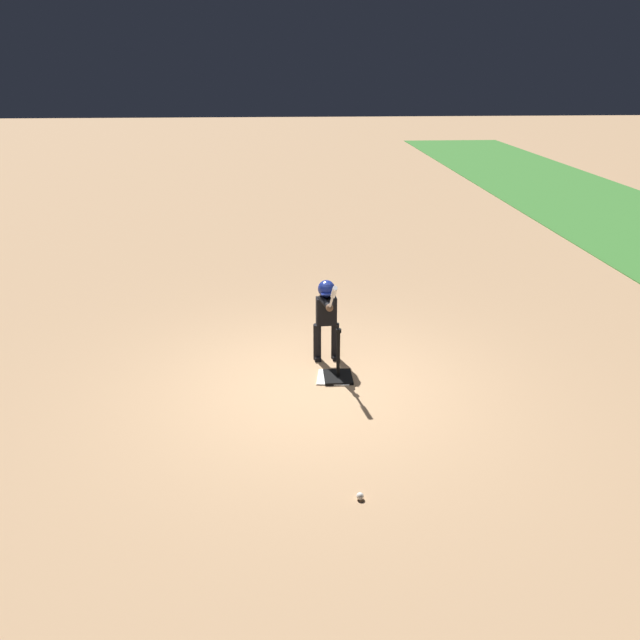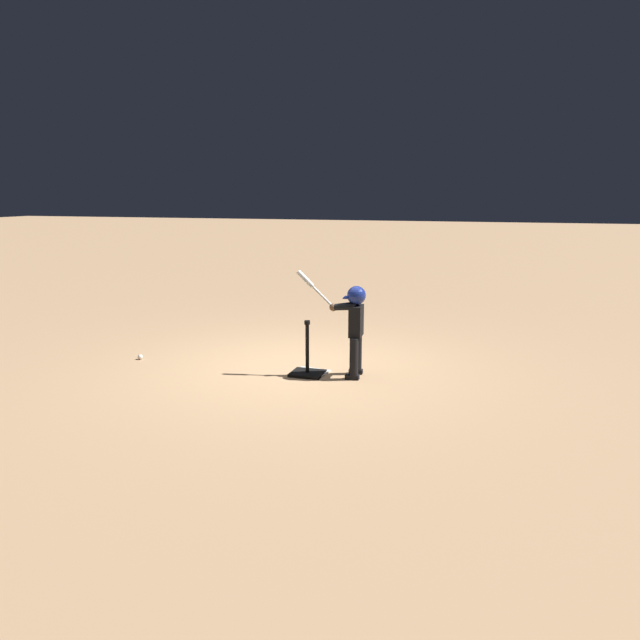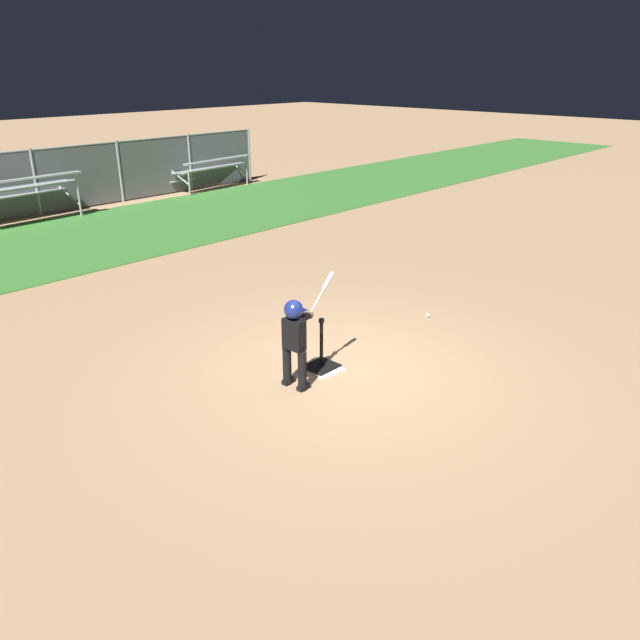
% 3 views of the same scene
% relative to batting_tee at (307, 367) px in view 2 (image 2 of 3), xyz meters
% --- Properties ---
extents(ground_plane, '(90.00, 90.00, 0.00)m').
position_rel_batting_tee_xyz_m(ground_plane, '(0.22, -0.32, -0.11)').
color(ground_plane, tan).
extents(home_plate, '(0.50, 0.50, 0.02)m').
position_rel_batting_tee_xyz_m(home_plate, '(-0.01, -0.06, -0.10)').
color(home_plate, white).
rests_on(home_plate, ground_plane).
extents(batting_tee, '(0.42, 0.38, 0.73)m').
position_rel_batting_tee_xyz_m(batting_tee, '(0.00, 0.00, 0.00)').
color(batting_tee, black).
rests_on(batting_tee, ground_plane).
extents(batter_child, '(0.92, 0.38, 1.39)m').
position_rel_batting_tee_xyz_m(batter_child, '(-0.59, -0.11, 0.66)').
color(batter_child, black).
rests_on(batter_child, ground_plane).
extents(baseball, '(0.07, 0.07, 0.07)m').
position_rel_batting_tee_xyz_m(baseball, '(2.56, -0.02, -0.07)').
color(baseball, white).
rests_on(baseball, ground_plane).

